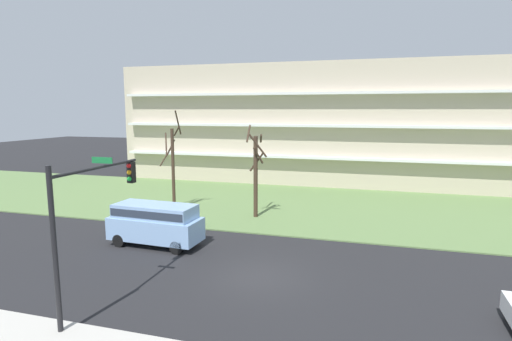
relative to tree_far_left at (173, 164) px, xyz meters
The scene contains 7 objects.
ground 14.12m from the tree_far_left, 46.21° to the right, with size 160.00×160.00×0.00m, color #232326.
grass_lawn_strip 10.91m from the tree_far_left, 23.61° to the left, with size 80.00×16.00×0.08m, color #66844C.
apartment_building 21.08m from the tree_far_left, 63.14° to the left, with size 42.90×14.04×12.15m.
tree_far_left is the anchor object (origin of this frame).
tree_left 6.48m from the tree_far_left, ahead, with size 1.52×1.51×6.54m.
van_blue_center_left 8.14m from the tree_far_left, 69.81° to the right, with size 5.29×2.26×2.36m.
traffic_signal_mast 15.37m from the tree_far_left, 73.70° to the right, with size 0.90×4.96×5.81m.
Camera 1 is at (4.75, -16.98, 7.57)m, focal length 28.34 mm.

